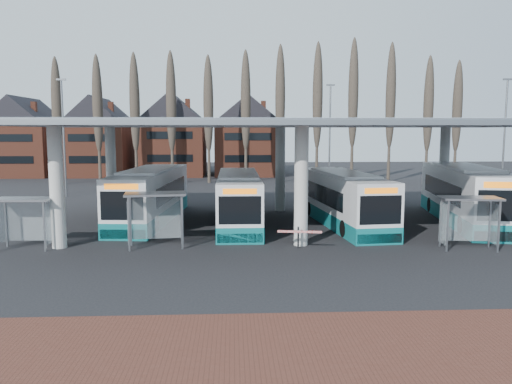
{
  "coord_description": "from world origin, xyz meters",
  "views": [
    {
      "loc": [
        -3.43,
        -22.1,
        5.74
      ],
      "look_at": [
        -2.05,
        7.0,
        2.17
      ],
      "focal_mm": 35.0,
      "sensor_mm": 36.0,
      "label": 1
    }
  ],
  "objects_px": {
    "shelter_2": "(469,211)",
    "shelter_0": "(25,212)",
    "shelter_1": "(156,207)",
    "bus_2": "(343,199)",
    "bus_0": "(151,196)",
    "bus_3": "(464,195)",
    "bus_1": "(239,200)"
  },
  "relations": [
    {
      "from": "shelter_2",
      "to": "shelter_0",
      "type": "bearing_deg",
      "value": -176.7
    },
    {
      "from": "shelter_1",
      "to": "bus_2",
      "type": "bearing_deg",
      "value": 20.85
    },
    {
      "from": "bus_0",
      "to": "shelter_1",
      "type": "xyz_separation_m",
      "value": [
        1.45,
        -7.51,
        0.4
      ]
    },
    {
      "from": "bus_3",
      "to": "shelter_0",
      "type": "distance_m",
      "value": 25.62
    },
    {
      "from": "bus_0",
      "to": "bus_2",
      "type": "xyz_separation_m",
      "value": [
        12.05,
        -1.85,
        -0.05
      ]
    },
    {
      "from": "shelter_2",
      "to": "bus_2",
      "type": "bearing_deg",
      "value": 130.75
    },
    {
      "from": "bus_3",
      "to": "shelter_2",
      "type": "distance_m",
      "value": 8.05
    },
    {
      "from": "shelter_0",
      "to": "shelter_2",
      "type": "height_order",
      "value": "shelter_2"
    },
    {
      "from": "shelter_0",
      "to": "shelter_2",
      "type": "xyz_separation_m",
      "value": [
        21.58,
        -1.14,
        0.05
      ]
    },
    {
      "from": "shelter_0",
      "to": "shelter_2",
      "type": "distance_m",
      "value": 21.61
    },
    {
      "from": "bus_1",
      "to": "shelter_0",
      "type": "xyz_separation_m",
      "value": [
        -10.49,
        -6.06,
        0.31
      ]
    },
    {
      "from": "bus_2",
      "to": "bus_3",
      "type": "distance_m",
      "value": 7.96
    },
    {
      "from": "bus_1",
      "to": "shelter_0",
      "type": "bearing_deg",
      "value": -149.91
    },
    {
      "from": "bus_0",
      "to": "shelter_0",
      "type": "xyz_separation_m",
      "value": [
        -4.87,
        -7.52,
        0.24
      ]
    },
    {
      "from": "bus_0",
      "to": "bus_2",
      "type": "height_order",
      "value": "bus_0"
    },
    {
      "from": "bus_2",
      "to": "bus_1",
      "type": "bearing_deg",
      "value": 170.53
    },
    {
      "from": "bus_0",
      "to": "bus_2",
      "type": "bearing_deg",
      "value": -3.94
    },
    {
      "from": "shelter_0",
      "to": "shelter_1",
      "type": "distance_m",
      "value": 6.32
    },
    {
      "from": "shelter_1",
      "to": "shelter_2",
      "type": "relative_size",
      "value": 1.07
    },
    {
      "from": "bus_2",
      "to": "shelter_0",
      "type": "distance_m",
      "value": 17.84
    },
    {
      "from": "bus_1",
      "to": "shelter_0",
      "type": "relative_size",
      "value": 4.21
    },
    {
      "from": "shelter_0",
      "to": "shelter_1",
      "type": "height_order",
      "value": "shelter_1"
    },
    {
      "from": "bus_0",
      "to": "shelter_1",
      "type": "bearing_deg",
      "value": -74.25
    },
    {
      "from": "bus_2",
      "to": "shelter_1",
      "type": "height_order",
      "value": "bus_2"
    },
    {
      "from": "bus_3",
      "to": "shelter_2",
      "type": "height_order",
      "value": "bus_3"
    },
    {
      "from": "bus_0",
      "to": "shelter_2",
      "type": "xyz_separation_m",
      "value": [
        16.72,
        -8.67,
        0.29
      ]
    },
    {
      "from": "bus_0",
      "to": "shelter_0",
      "type": "bearing_deg",
      "value": -118.09
    },
    {
      "from": "shelter_1",
      "to": "bus_3",
      "type": "bearing_deg",
      "value": 11.22
    },
    {
      "from": "shelter_2",
      "to": "bus_0",
      "type": "bearing_deg",
      "value": 158.92
    },
    {
      "from": "shelter_1",
      "to": "shelter_2",
      "type": "height_order",
      "value": "shelter_1"
    },
    {
      "from": "bus_1",
      "to": "bus_3",
      "type": "bearing_deg",
      "value": 0.63
    },
    {
      "from": "bus_3",
      "to": "shelter_1",
      "type": "xyz_separation_m",
      "value": [
        -18.54,
        -6.2,
        0.31
      ]
    }
  ]
}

